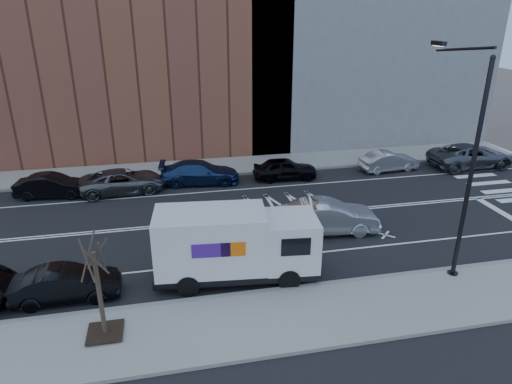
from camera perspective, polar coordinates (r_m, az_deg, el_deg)
name	(u,v)px	position (r m, az deg, el deg)	size (l,w,h in m)	color
ground	(255,218)	(24.73, -0.13, -3.27)	(120.00, 120.00, 0.00)	black
sidewalk_near	(304,316)	(17.38, 5.99, -15.21)	(44.00, 3.60, 0.15)	gray
sidewalk_far	(230,166)	(32.76, -3.27, 3.29)	(44.00, 3.60, 0.15)	gray
curb_near	(290,289)	(18.77, 4.31, -11.97)	(44.00, 0.25, 0.17)	gray
curb_far	(234,174)	(31.07, -2.76, 2.27)	(44.00, 0.25, 0.17)	gray
crosswalk	(512,195)	(31.83, 29.35, -0.32)	(3.00, 14.00, 0.01)	white
road_markings	(255,218)	(24.73, -0.13, -3.26)	(40.00, 8.60, 0.01)	white
bldg_brick	(104,2)	(37.67, -18.47, 21.63)	(26.00, 10.00, 22.00)	brown
streetlight	(465,159)	(19.70, 24.70, 3.81)	(0.44, 4.02, 9.34)	black
street_tree	(101,302)	(16.47, -18.84, -12.90)	(1.20, 1.20, 3.75)	black
fedex_van	(235,244)	(18.76, -2.67, -6.49)	(6.91, 2.95, 3.07)	black
far_parked_b	(52,186)	(29.87, -24.11, 0.71)	(1.47, 4.22, 1.39)	black
far_parked_c	(123,181)	(29.12, -16.29, 1.31)	(2.36, 5.12, 1.42)	#54595D
far_parked_d	(200,172)	(29.63, -7.05, 2.45)	(2.06, 5.07, 1.47)	navy
far_parked_e	(285,169)	(30.22, 3.65, 2.93)	(1.69, 4.19, 1.43)	black
far_parked_f	(389,161)	(33.10, 16.25, 3.72)	(1.44, 4.13, 1.36)	#B1B0B5
far_parked_g	(471,156)	(35.92, 25.27, 4.12)	(2.73, 5.92, 1.64)	#51545A
driving_sedan	(328,217)	(23.17, 8.93, -3.10)	(1.77, 5.07, 1.67)	#B7B7BC
near_parked_rear_a	(66,284)	(19.38, -22.64, -10.59)	(1.41, 4.03, 1.33)	black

